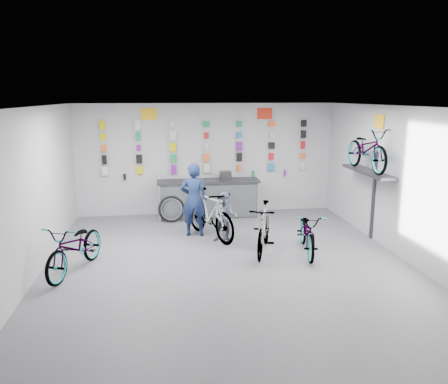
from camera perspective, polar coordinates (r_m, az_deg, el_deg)
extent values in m
plane|color=#525257|center=(8.48, 0.60, -9.64)|extent=(8.00, 8.00, 0.00)
plane|color=white|center=(7.86, 0.66, 11.08)|extent=(8.00, 8.00, 0.00)
plane|color=#BCBCBE|center=(11.94, -2.31, 4.32)|extent=(7.00, 0.00, 7.00)
plane|color=#BCBCBE|center=(4.30, 8.96, -10.84)|extent=(7.00, 0.00, 7.00)
plane|color=#BCBCBE|center=(8.27, -24.10, -0.43)|extent=(0.00, 8.00, 8.00)
plane|color=#BCBCBE|center=(9.23, 22.63, 0.95)|extent=(0.00, 8.00, 8.00)
cube|color=black|center=(11.70, -2.04, -1.09)|extent=(2.60, 0.60, 0.90)
cube|color=silver|center=(11.41, -1.88, -1.29)|extent=(2.60, 0.02, 0.90)
cube|color=silver|center=(11.34, -8.42, -1.50)|extent=(0.04, 0.04, 0.96)
cube|color=silver|center=(11.61, 4.51, -1.07)|extent=(0.04, 0.04, 0.96)
cube|color=black|center=(11.59, -2.06, 1.41)|extent=(2.70, 0.66, 0.06)
cube|color=silver|center=(11.95, -15.27, 2.67)|extent=(0.17, 0.06, 0.24)
cube|color=#D8C400|center=(11.87, -10.96, 2.82)|extent=(0.15, 0.06, 0.21)
cube|color=#7D1590|center=(11.86, -6.60, 2.96)|extent=(0.14, 0.06, 0.23)
cube|color=silver|center=(11.91, -2.27, 3.08)|extent=(0.15, 0.06, 0.23)
cube|color=orange|center=(12.04, 2.00, 3.18)|extent=(0.10, 0.06, 0.19)
cube|color=#236CA4|center=(12.23, 6.16, 3.26)|extent=(0.17, 0.06, 0.20)
cube|color=silver|center=(12.48, 10.18, 3.32)|extent=(0.10, 0.06, 0.21)
cube|color=black|center=(11.90, -15.36, 4.10)|extent=(0.12, 0.06, 0.24)
cube|color=black|center=(11.82, -11.02, 4.26)|extent=(0.16, 0.06, 0.23)
cube|color=#1A8D49|center=(11.81, -6.64, 4.40)|extent=(0.17, 0.06, 0.20)
cube|color=orange|center=(11.87, -2.28, 4.51)|extent=(0.15, 0.06, 0.22)
cube|color=black|center=(11.99, 2.01, 4.59)|extent=(0.15, 0.06, 0.23)
cube|color=red|center=(12.18, 6.20, 4.65)|extent=(0.13, 0.06, 0.17)
cube|color=orange|center=(12.44, 10.23, 4.68)|extent=(0.14, 0.06, 0.14)
cube|color=orange|center=(11.86, -15.44, 5.53)|extent=(0.13, 0.06, 0.18)
cube|color=#7D1590|center=(11.78, -11.08, 5.70)|extent=(0.12, 0.06, 0.15)
cube|color=#D8C400|center=(11.77, -6.68, 5.84)|extent=(0.16, 0.06, 0.22)
cube|color=silver|center=(11.83, -2.29, 5.95)|extent=(0.10, 0.06, 0.17)
cube|color=#7D1590|center=(11.96, 2.02, 6.02)|extent=(0.15, 0.06, 0.23)
cube|color=black|center=(12.15, 6.23, 6.05)|extent=(0.18, 0.06, 0.17)
cube|color=red|center=(12.40, 10.28, 6.06)|extent=(0.11, 0.06, 0.21)
cube|color=#D8C400|center=(11.83, -15.52, 6.97)|extent=(0.16, 0.06, 0.16)
cube|color=#1A8D49|center=(11.75, -11.14, 7.15)|extent=(0.13, 0.06, 0.22)
cube|color=silver|center=(11.74, -6.71, 7.30)|extent=(0.18, 0.06, 0.23)
cube|color=red|center=(11.80, -2.31, 7.39)|extent=(0.12, 0.06, 0.16)
cube|color=#236CA4|center=(11.93, 2.03, 7.45)|extent=(0.12, 0.06, 0.16)
cube|color=silver|center=(12.12, 6.26, 7.46)|extent=(0.10, 0.06, 0.14)
cube|color=black|center=(12.37, 10.34, 7.44)|extent=(0.14, 0.06, 0.21)
cube|color=#D8C400|center=(11.81, -15.61, 8.42)|extent=(0.14, 0.06, 0.22)
cube|color=silver|center=(11.73, -11.20, 8.61)|extent=(0.14, 0.06, 0.23)
cube|color=silver|center=(11.72, -6.75, 8.76)|extent=(0.11, 0.06, 0.15)
cube|color=#1A8D49|center=(11.78, -2.32, 8.85)|extent=(0.14, 0.06, 0.16)
cube|color=#1A8D49|center=(11.90, 2.05, 8.89)|extent=(0.13, 0.06, 0.17)
cube|color=orange|center=(12.10, 6.30, 8.88)|extent=(0.18, 0.06, 0.16)
cube|color=black|center=(12.35, 10.39, 8.82)|extent=(0.14, 0.06, 0.18)
cylinder|color=black|center=(11.90, -12.85, 1.94)|extent=(0.07, 0.07, 0.16)
cylinder|color=silver|center=(11.86, -8.51, 2.08)|extent=(0.07, 0.07, 0.16)
cylinder|color=#1A8D49|center=(11.97, -0.35, 2.31)|extent=(0.07, 0.07, 0.16)
cylinder|color=#1A8D49|center=(12.12, 3.88, 2.41)|extent=(0.07, 0.07, 0.16)
cylinder|color=#7D1590|center=(12.34, 7.97, 2.49)|extent=(0.07, 0.07, 0.16)
cube|color=#333338|center=(10.16, 18.27, 2.55)|extent=(0.38, 1.90, 0.06)
cube|color=#333338|center=(10.35, 18.96, -0.44)|extent=(0.04, 0.10, 2.00)
cube|color=yellow|center=(11.76, -9.76, 9.99)|extent=(0.42, 0.02, 0.30)
cube|color=red|center=(12.08, 5.33, 10.18)|extent=(0.42, 0.02, 0.30)
cube|color=yellow|center=(10.13, 19.62, 8.70)|extent=(0.02, 0.40, 0.30)
imported|color=gray|center=(8.50, -18.82, -6.82)|extent=(1.23, 1.94, 0.96)
imported|color=gray|center=(9.04, 5.18, -4.76)|extent=(1.05, 1.80, 1.04)
imported|color=gray|center=(9.17, 10.88, -5.17)|extent=(0.90, 1.79, 0.90)
imported|color=gray|center=(9.91, -1.84, -2.82)|extent=(1.33, 1.97, 1.16)
imported|color=gray|center=(10.07, 18.21, 5.36)|extent=(0.63, 1.80, 0.95)
imported|color=#15234B|center=(10.05, -3.95, -1.02)|extent=(0.68, 0.50, 1.70)
imported|color=slate|center=(9.68, 0.15, -3.27)|extent=(0.63, 0.54, 1.13)
torus|color=black|center=(11.30, -6.88, -2.25)|extent=(0.71, 0.29, 0.69)
torus|color=silver|center=(11.30, -6.88, -2.25)|extent=(0.57, 0.20, 0.56)
cube|color=black|center=(11.62, 0.23, 2.15)|extent=(0.29, 0.31, 0.22)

